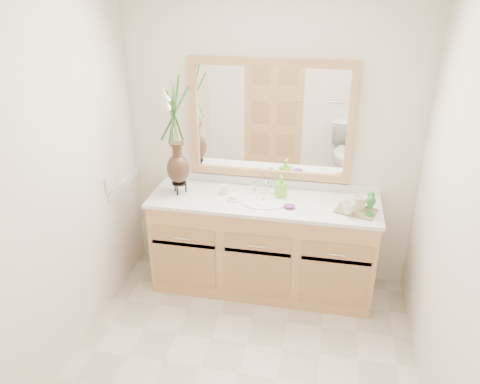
% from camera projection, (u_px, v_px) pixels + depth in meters
% --- Properties ---
extents(floor, '(2.60, 2.60, 0.00)m').
position_uv_depth(floor, '(239.00, 373.00, 3.19)').
color(floor, beige).
rests_on(floor, ground).
extents(wall_back, '(2.40, 0.02, 2.40)m').
position_uv_depth(wall_back, '(270.00, 144.00, 3.83)').
color(wall_back, silver).
rests_on(wall_back, floor).
extents(wall_left, '(0.02, 2.60, 2.40)m').
position_uv_depth(wall_left, '(49.00, 200.00, 2.89)').
color(wall_left, silver).
rests_on(wall_left, floor).
extents(wall_right, '(0.02, 2.60, 2.40)m').
position_uv_depth(wall_right, '(461.00, 240.00, 2.46)').
color(wall_right, silver).
rests_on(wall_right, floor).
extents(vanity, '(1.80, 0.55, 0.80)m').
position_uv_depth(vanity, '(263.00, 246.00, 3.92)').
color(vanity, tan).
rests_on(vanity, floor).
extents(counter, '(1.84, 0.57, 0.03)m').
position_uv_depth(counter, '(264.00, 201.00, 3.74)').
color(counter, white).
rests_on(counter, vanity).
extents(sink, '(0.38, 0.34, 0.23)m').
position_uv_depth(sink, '(263.00, 207.00, 3.74)').
color(sink, white).
rests_on(sink, counter).
extents(mirror, '(1.32, 0.04, 0.97)m').
position_uv_depth(mirror, '(270.00, 121.00, 3.72)').
color(mirror, white).
rests_on(mirror, wall_back).
extents(switch_plate, '(0.02, 0.12, 0.12)m').
position_uv_depth(switch_plate, '(110.00, 183.00, 3.66)').
color(switch_plate, white).
rests_on(switch_plate, wall_left).
extents(flower_vase, '(0.22, 0.22, 0.89)m').
position_uv_depth(flower_vase, '(175.00, 122.00, 3.60)').
color(flower_vase, black).
rests_on(flower_vase, counter).
extents(tumbler, '(0.06, 0.06, 0.08)m').
position_uv_depth(tumbler, '(224.00, 189.00, 3.82)').
color(tumbler, silver).
rests_on(tumbler, counter).
extents(soap_dish, '(0.10, 0.10, 0.03)m').
position_uv_depth(soap_dish, '(233.00, 199.00, 3.73)').
color(soap_dish, silver).
rests_on(soap_dish, counter).
extents(soap_bottle, '(0.10, 0.10, 0.16)m').
position_uv_depth(soap_bottle, '(281.00, 187.00, 3.76)').
color(soap_bottle, '#77D732').
rests_on(soap_bottle, counter).
extents(purple_dish, '(0.09, 0.08, 0.03)m').
position_uv_depth(purple_dish, '(289.00, 206.00, 3.60)').
color(purple_dish, '#662672').
rests_on(purple_dish, counter).
extents(tray, '(0.34, 0.27, 0.01)m').
position_uv_depth(tray, '(356.00, 211.00, 3.55)').
color(tray, brown).
rests_on(tray, counter).
extents(mug_left, '(0.11, 0.10, 0.09)m').
position_uv_depth(mug_left, '(348.00, 207.00, 3.48)').
color(mug_left, silver).
rests_on(mug_left, tray).
extents(mug_right, '(0.15, 0.15, 0.11)m').
position_uv_depth(mug_right, '(360.00, 202.00, 3.54)').
color(mug_right, silver).
rests_on(mug_right, tray).
extents(goblet_front, '(0.07, 0.07, 0.16)m').
position_uv_depth(goblet_front, '(371.00, 202.00, 3.43)').
color(goblet_front, '#236B27').
rests_on(goblet_front, tray).
extents(goblet_back, '(0.06, 0.06, 0.13)m').
position_uv_depth(goblet_back, '(371.00, 197.00, 3.54)').
color(goblet_back, '#236B27').
rests_on(goblet_back, tray).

